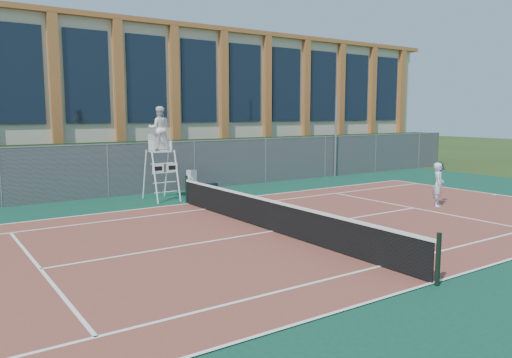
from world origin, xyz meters
TOP-DOWN VIEW (x-y plane):
  - ground at (0.00, 0.00)m, footprint 120.00×120.00m
  - apron at (0.00, 1.00)m, footprint 36.00×20.00m
  - tennis_court at (0.00, 0.00)m, footprint 23.77×10.97m
  - tennis_net at (0.00, 0.00)m, footprint 0.10×11.30m
  - fence at (0.00, 8.80)m, footprint 40.00×0.06m
  - hedge at (0.00, 10.00)m, footprint 40.00×1.40m
  - building at (0.00, 17.95)m, footprint 45.00×10.60m
  - steel_pole at (10.66, 8.70)m, footprint 0.12×0.12m
  - umpire_chair at (-0.44, 7.05)m, footprint 1.06×1.63m
  - plastic_chair at (1.45, 8.00)m, footprint 0.60×0.60m
  - sports_bag_near at (2.26, 7.97)m, footprint 0.83×0.41m
  - sports_bag_far at (2.12, 8.41)m, footprint 0.63×0.53m
  - tennis_player at (7.44, -0.24)m, footprint 0.98×0.76m

SIDE VIEW (x-z plane):
  - ground at x=0.00m, z-range 0.00..0.00m
  - apron at x=0.00m, z-range 0.00..0.01m
  - tennis_court at x=0.00m, z-range 0.01..0.03m
  - sports_bag_far at x=2.12m, z-range 0.01..0.25m
  - sports_bag_near at x=2.26m, z-range 0.01..0.35m
  - tennis_net at x=0.00m, z-range -0.01..1.09m
  - plastic_chair at x=1.45m, z-range 0.10..1.09m
  - tennis_player at x=7.44m, z-range 0.03..1.68m
  - fence at x=0.00m, z-range 0.00..2.20m
  - hedge at x=0.00m, z-range 0.00..2.20m
  - steel_pole at x=10.66m, z-range 0.00..4.39m
  - umpire_chair at x=-0.44m, z-range 0.88..4.66m
  - building at x=0.00m, z-range 0.03..8.26m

